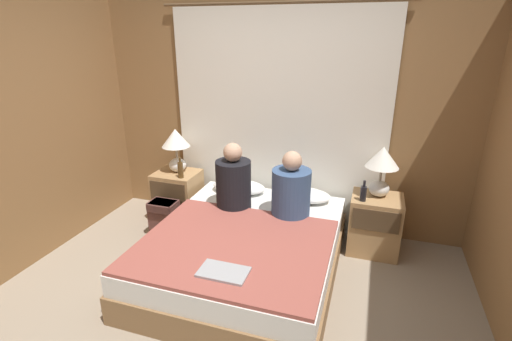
{
  "coord_description": "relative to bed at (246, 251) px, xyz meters",
  "views": [
    {
      "loc": [
        0.96,
        -1.99,
        2.04
      ],
      "look_at": [
        0.0,
        0.97,
        0.87
      ],
      "focal_mm": 26.0,
      "sensor_mm": 36.0,
      "label": 1
    }
  ],
  "objects": [
    {
      "name": "backpack_on_floor",
      "position": [
        -1.04,
        0.35,
        0.01
      ],
      "size": [
        0.29,
        0.22,
        0.39
      ],
      "color": "brown",
      "rests_on": "ground_plane"
    },
    {
      "name": "wall_back",
      "position": [
        0.0,
        1.07,
        1.04
      ],
      "size": [
        4.0,
        0.06,
        2.5
      ],
      "color": "olive",
      "rests_on": "ground_plane"
    },
    {
      "name": "lamp_right",
      "position": [
        1.07,
        0.76,
        0.68
      ],
      "size": [
        0.31,
        0.31,
        0.49
      ],
      "color": "silver",
      "rests_on": "nightstand_right"
    },
    {
      "name": "beer_bottle_on_left_stand",
      "position": [
        -0.95,
        0.6,
        0.46
      ],
      "size": [
        0.06,
        0.06,
        0.23
      ],
      "color": "#513819",
      "rests_on": "nightstand_left"
    },
    {
      "name": "laptop_on_bed",
      "position": [
        0.07,
        -0.67,
        0.25
      ],
      "size": [
        0.35,
        0.21,
        0.02
      ],
      "color": "#9EA0A5",
      "rests_on": "blanket_on_bed"
    },
    {
      "name": "pillow_left",
      "position": [
        -0.34,
        0.75,
        0.27
      ],
      "size": [
        0.58,
        0.33,
        0.12
      ],
      "color": "white",
      "rests_on": "bed"
    },
    {
      "name": "beer_bottle_on_right_stand",
      "position": [
        0.94,
        0.6,
        0.44
      ],
      "size": [
        0.06,
        0.06,
        0.2
      ],
      "color": "black",
      "rests_on": "nightstand_right"
    },
    {
      "name": "ground_plane",
      "position": [
        0.0,
        -0.68,
        -0.21
      ],
      "size": [
        16.0,
        16.0,
        0.0
      ],
      "primitive_type": "plane",
      "color": "gray"
    },
    {
      "name": "nightstand_left",
      "position": [
        -1.07,
        0.72,
        0.08
      ],
      "size": [
        0.47,
        0.42,
        0.57
      ],
      "color": "#A87F51",
      "rests_on": "ground_plane"
    },
    {
      "name": "nightstand_right",
      "position": [
        1.07,
        0.72,
        0.08
      ],
      "size": [
        0.47,
        0.42,
        0.57
      ],
      "color": "#A87F51",
      "rests_on": "ground_plane"
    },
    {
      "name": "person_left_in_bed",
      "position": [
        -0.26,
        0.39,
        0.48
      ],
      "size": [
        0.34,
        0.34,
        0.65
      ],
      "color": "black",
      "rests_on": "bed"
    },
    {
      "name": "lamp_left",
      "position": [
        -1.07,
        0.76,
        0.68
      ],
      "size": [
        0.31,
        0.31,
        0.49
      ],
      "color": "silver",
      "rests_on": "nightstand_left"
    },
    {
      "name": "person_right_in_bed",
      "position": [
        0.31,
        0.39,
        0.47
      ],
      "size": [
        0.36,
        0.36,
        0.63
      ],
      "color": "#38517A",
      "rests_on": "bed"
    },
    {
      "name": "curtain_panel",
      "position": [
        0.0,
        1.01,
        0.94
      ],
      "size": [
        2.45,
        0.02,
        2.31
      ],
      "color": "white",
      "rests_on": "ground_plane"
    },
    {
      "name": "blanket_on_bed",
      "position": [
        0.0,
        -0.28,
        0.23
      ],
      "size": [
        1.51,
        1.28,
        0.03
      ],
      "color": "#994C42",
      "rests_on": "bed"
    },
    {
      "name": "pillow_right",
      "position": [
        0.34,
        0.75,
        0.27
      ],
      "size": [
        0.58,
        0.33,
        0.12
      ],
      "color": "white",
      "rests_on": "bed"
    },
    {
      "name": "bed",
      "position": [
        0.0,
        0.0,
        0.0
      ],
      "size": [
        1.57,
        1.91,
        0.42
      ],
      "color": "olive",
      "rests_on": "ground_plane"
    }
  ]
}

